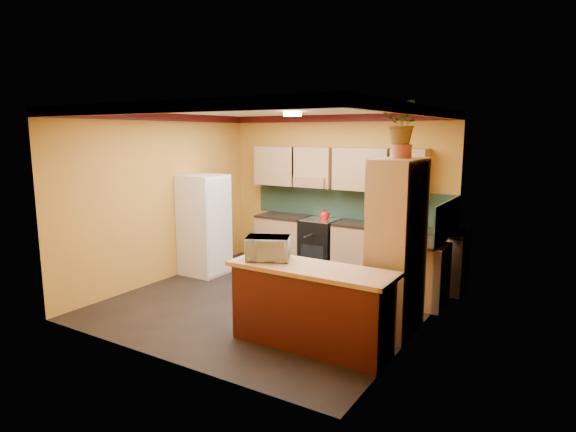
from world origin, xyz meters
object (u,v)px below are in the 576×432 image
object	(u,v)px
microwave	(268,248)
fridge	(204,225)
breakfast_bar	(311,309)
stove	(320,245)
pantry	(397,247)
base_cabinets_back	(353,250)

from	to	relation	value
microwave	fridge	bearing A→B (deg)	120.68
breakfast_bar	microwave	size ratio (longest dim) A/B	3.63
stove	pantry	distance (m)	2.79
breakfast_bar	microwave	bearing A→B (deg)	180.00
base_cabinets_back	microwave	world-z (taller)	microwave
breakfast_bar	base_cabinets_back	bearing A→B (deg)	104.49
breakfast_bar	microwave	distance (m)	0.85
microwave	pantry	bearing A→B (deg)	11.27
breakfast_bar	fridge	bearing A→B (deg)	151.82
pantry	microwave	size ratio (longest dim) A/B	4.23
base_cabinets_back	pantry	xyz separation A→B (m)	(1.38, -1.85, 0.61)
stove	breakfast_bar	size ratio (longest dim) A/B	0.51
stove	breakfast_bar	xyz separation A→B (m)	(1.34, -2.77, -0.02)
base_cabinets_back	pantry	size ratio (longest dim) A/B	1.74
base_cabinets_back	microwave	size ratio (longest dim) A/B	7.35
base_cabinets_back	fridge	world-z (taller)	fridge
breakfast_bar	stove	bearing A→B (deg)	115.81
fridge	microwave	xyz separation A→B (m)	(2.37, -1.58, 0.22)
base_cabinets_back	breakfast_bar	world-z (taller)	same
fridge	microwave	bearing A→B (deg)	-33.66
base_cabinets_back	pantry	world-z (taller)	pantry
fridge	pantry	world-z (taller)	pantry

